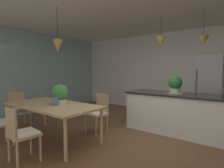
{
  "coord_description": "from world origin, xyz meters",
  "views": [
    {
      "loc": [
        1.79,
        -2.85,
        1.42
      ],
      "look_at": [
        -0.29,
        -0.15,
        1.17
      ],
      "focal_mm": 29.14,
      "sensor_mm": 36.0,
      "label": 1
    }
  ],
  "objects_px": {
    "chair_far_right": "(98,112)",
    "potted_plant_on_island": "(175,84)",
    "dining_table": "(52,107)",
    "vase_on_dining_table": "(56,101)",
    "refrigerator": "(210,88)",
    "potted_plant_on_table": "(60,94)",
    "chair_window_end": "(20,108)",
    "chair_near_right": "(21,133)",
    "kitchen_island": "(179,113)"
  },
  "relations": [
    {
      "from": "chair_window_end",
      "to": "kitchen_island",
      "type": "distance_m",
      "value": 3.88
    },
    {
      "from": "chair_near_right",
      "to": "refrigerator",
      "type": "distance_m",
      "value": 4.8
    },
    {
      "from": "dining_table",
      "to": "vase_on_dining_table",
      "type": "distance_m",
      "value": 0.23
    },
    {
      "from": "chair_far_right",
      "to": "potted_plant_on_table",
      "type": "xyz_separation_m",
      "value": [
        -0.33,
        -0.78,
        0.48
      ]
    },
    {
      "from": "kitchen_island",
      "to": "potted_plant_on_island",
      "type": "relative_size",
      "value": 5.89
    },
    {
      "from": "chair_near_right",
      "to": "kitchen_island",
      "type": "distance_m",
      "value": 3.2
    },
    {
      "from": "chair_window_end",
      "to": "refrigerator",
      "type": "relative_size",
      "value": 0.47
    },
    {
      "from": "kitchen_island",
      "to": "potted_plant_on_table",
      "type": "bearing_deg",
      "value": -133.95
    },
    {
      "from": "chair_window_end",
      "to": "potted_plant_on_table",
      "type": "relative_size",
      "value": 2.12
    },
    {
      "from": "refrigerator",
      "to": "vase_on_dining_table",
      "type": "bearing_deg",
      "value": -120.56
    },
    {
      "from": "kitchen_island",
      "to": "vase_on_dining_table",
      "type": "relative_size",
      "value": 13.34
    },
    {
      "from": "chair_far_right",
      "to": "potted_plant_on_table",
      "type": "distance_m",
      "value": 0.97
    },
    {
      "from": "chair_near_right",
      "to": "refrigerator",
      "type": "height_order",
      "value": "refrigerator"
    },
    {
      "from": "dining_table",
      "to": "kitchen_island",
      "type": "xyz_separation_m",
      "value": [
        1.94,
        1.96,
        -0.21
      ]
    },
    {
      "from": "kitchen_island",
      "to": "vase_on_dining_table",
      "type": "xyz_separation_m",
      "value": [
        -1.76,
        -2.0,
        0.36
      ]
    },
    {
      "from": "potted_plant_on_island",
      "to": "kitchen_island",
      "type": "bearing_deg",
      "value": -0.0
    },
    {
      "from": "vase_on_dining_table",
      "to": "potted_plant_on_island",
      "type": "bearing_deg",
      "value": 50.26
    },
    {
      "from": "chair_window_end",
      "to": "chair_near_right",
      "type": "bearing_deg",
      "value": -25.07
    },
    {
      "from": "dining_table",
      "to": "chair_far_right",
      "type": "xyz_separation_m",
      "value": [
        0.47,
        0.87,
        -0.2
      ]
    },
    {
      "from": "refrigerator",
      "to": "chair_near_right",
      "type": "bearing_deg",
      "value": -112.51
    },
    {
      "from": "chair_window_end",
      "to": "kitchen_island",
      "type": "height_order",
      "value": "kitchen_island"
    },
    {
      "from": "chair_window_end",
      "to": "potted_plant_on_island",
      "type": "relative_size",
      "value": 2.17
    },
    {
      "from": "refrigerator",
      "to": "vase_on_dining_table",
      "type": "relative_size",
      "value": 10.39
    },
    {
      "from": "chair_far_right",
      "to": "potted_plant_on_table",
      "type": "bearing_deg",
      "value": -113.2
    },
    {
      "from": "chair_window_end",
      "to": "potted_plant_on_island",
      "type": "height_order",
      "value": "potted_plant_on_island"
    },
    {
      "from": "chair_far_right",
      "to": "potted_plant_on_island",
      "type": "xyz_separation_m",
      "value": [
        1.37,
        1.09,
        0.64
      ]
    },
    {
      "from": "potted_plant_on_table",
      "to": "potted_plant_on_island",
      "type": "bearing_deg",
      "value": 47.61
    },
    {
      "from": "chair_window_end",
      "to": "chair_near_right",
      "type": "height_order",
      "value": "same"
    },
    {
      "from": "dining_table",
      "to": "potted_plant_on_island",
      "type": "relative_size",
      "value": 5.19
    },
    {
      "from": "chair_far_right",
      "to": "potted_plant_on_island",
      "type": "bearing_deg",
      "value": 38.41
    },
    {
      "from": "chair_far_right",
      "to": "chair_near_right",
      "type": "bearing_deg",
      "value": -90.29
    },
    {
      "from": "dining_table",
      "to": "chair_window_end",
      "type": "relative_size",
      "value": 2.39
    },
    {
      "from": "chair_window_end",
      "to": "refrigerator",
      "type": "distance_m",
      "value": 5.14
    },
    {
      "from": "chair_far_right",
      "to": "dining_table",
      "type": "bearing_deg",
      "value": -118.35
    },
    {
      "from": "chair_near_right",
      "to": "potted_plant_on_table",
      "type": "xyz_separation_m",
      "value": [
        -0.33,
        0.97,
        0.48
      ]
    },
    {
      "from": "potted_plant_on_table",
      "to": "chair_near_right",
      "type": "bearing_deg",
      "value": -71.41
    },
    {
      "from": "chair_window_end",
      "to": "chair_near_right",
      "type": "xyz_separation_m",
      "value": [
        1.87,
        -0.88,
        0.0
      ]
    },
    {
      "from": "chair_far_right",
      "to": "vase_on_dining_table",
      "type": "distance_m",
      "value": 1.02
    },
    {
      "from": "dining_table",
      "to": "kitchen_island",
      "type": "height_order",
      "value": "kitchen_island"
    },
    {
      "from": "kitchen_island",
      "to": "potted_plant_on_island",
      "type": "xyz_separation_m",
      "value": [
        -0.1,
        0.0,
        0.65
      ]
    },
    {
      "from": "chair_window_end",
      "to": "vase_on_dining_table",
      "type": "xyz_separation_m",
      "value": [
        1.59,
        -0.04,
        0.35
      ]
    },
    {
      "from": "chair_near_right",
      "to": "potted_plant_on_table",
      "type": "bearing_deg",
      "value": 108.59
    },
    {
      "from": "kitchen_island",
      "to": "potted_plant_on_table",
      "type": "relative_size",
      "value": 5.75
    },
    {
      "from": "dining_table",
      "to": "refrigerator",
      "type": "relative_size",
      "value": 1.13
    },
    {
      "from": "dining_table",
      "to": "chair_window_end",
      "type": "height_order",
      "value": "chair_window_end"
    },
    {
      "from": "dining_table",
      "to": "chair_window_end",
      "type": "bearing_deg",
      "value": 179.96
    },
    {
      "from": "kitchen_island",
      "to": "refrigerator",
      "type": "xyz_separation_m",
      "value": [
        0.36,
        1.58,
        0.46
      ]
    },
    {
      "from": "vase_on_dining_table",
      "to": "chair_far_right",
      "type": "bearing_deg",
      "value": 72.21
    },
    {
      "from": "chair_far_right",
      "to": "kitchen_island",
      "type": "relative_size",
      "value": 0.37
    },
    {
      "from": "dining_table",
      "to": "chair_window_end",
      "type": "distance_m",
      "value": 1.42
    }
  ]
}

